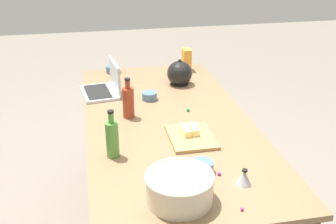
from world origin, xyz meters
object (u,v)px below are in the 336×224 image
(bottle_olive, at_px, (112,138))
(butter_stick_right, at_px, (186,130))
(laptop, at_px, (104,87))
(kettle, at_px, (180,74))
(ramekin_small, at_px, (202,167))
(mixing_bowl_large, at_px, (179,187))
(ramekin_wide, at_px, (149,96))
(ramekin_medium, at_px, (113,69))
(candy_bag, at_px, (187,60))
(kitchen_timer, at_px, (244,177))
(cutting_board, at_px, (191,137))
(bottle_soy, at_px, (128,102))
(butter_stick_left, at_px, (194,129))

(bottle_olive, xyz_separation_m, butter_stick_right, (0.13, -0.40, -0.06))
(laptop, bearing_deg, kettle, -82.11)
(butter_stick_right, xyz_separation_m, ramekin_small, (-0.36, 0.01, -0.01))
(ramekin_small, bearing_deg, kettle, -7.45)
(bottle_olive, xyz_separation_m, kettle, (0.92, -0.55, -0.02))
(mixing_bowl_large, bearing_deg, ramekin_wide, -2.36)
(ramekin_medium, relative_size, candy_bag, 0.63)
(mixing_bowl_large, xyz_separation_m, bottle_olive, (0.42, 0.24, 0.03))
(kitchen_timer, bearing_deg, ramekin_medium, 15.72)
(cutting_board, height_order, ramekin_small, ramekin_small)
(laptop, xyz_separation_m, ramekin_medium, (0.42, -0.09, -0.02))
(candy_bag, bearing_deg, cutting_board, 167.82)
(bottle_soy, distance_m, bottle_olive, 0.46)
(butter_stick_right, bearing_deg, butter_stick_left, -84.56)
(ramekin_small, relative_size, kitchen_timer, 1.38)
(ramekin_wide, xyz_separation_m, candy_bag, (0.53, -0.38, 0.06))
(bottle_olive, bearing_deg, ramekin_wide, -23.11)
(mixing_bowl_large, relative_size, kettle, 1.37)
(butter_stick_left, height_order, kitchen_timer, kitchen_timer)
(mixing_bowl_large, bearing_deg, bottle_olive, 30.11)
(bottle_soy, bearing_deg, bottle_olive, 163.84)
(ramekin_small, distance_m, kitchen_timer, 0.21)
(bottle_olive, relative_size, ramekin_small, 2.34)
(bottle_olive, bearing_deg, laptop, -0.45)
(kettle, distance_m, butter_stick_right, 0.80)
(laptop, height_order, kitchen_timer, laptop)
(bottle_olive, relative_size, butter_stick_right, 2.26)
(kettle, relative_size, ramekin_medium, 2.00)
(mixing_bowl_large, xyz_separation_m, ramekin_small, (0.19, -0.15, -0.04))
(mixing_bowl_large, bearing_deg, kitchen_timer, -79.10)
(ramekin_small, bearing_deg, candy_bag, -10.69)
(laptop, xyz_separation_m, butter_stick_right, (-0.71, -0.40, -0.01))
(kitchen_timer, bearing_deg, bottle_olive, 56.79)
(bottle_soy, relative_size, candy_bag, 1.44)
(mixing_bowl_large, xyz_separation_m, candy_bag, (1.63, -0.42, 0.02))
(kettle, bearing_deg, ramekin_medium, 52.62)
(laptop, height_order, ramekin_small, laptop)
(laptop, bearing_deg, candy_bag, -61.08)
(mixing_bowl_large, bearing_deg, laptop, 10.63)
(cutting_board, relative_size, candy_bag, 1.78)
(kettle, height_order, ramekin_wide, kettle)
(bottle_olive, height_order, butter_stick_right, bottle_olive)
(mixing_bowl_large, height_order, bottle_olive, bottle_olive)
(bottle_olive, height_order, kettle, bottle_olive)
(bottle_olive, height_order, candy_bag, bottle_olive)
(butter_stick_right, xyz_separation_m, kitchen_timer, (-0.49, -0.15, -0.00))
(cutting_board, bearing_deg, mixing_bowl_large, 160.58)
(kettle, xyz_separation_m, ramekin_small, (-1.15, 0.15, -0.05))
(kitchen_timer, bearing_deg, ramekin_small, 49.95)
(butter_stick_left, bearing_deg, kitchen_timer, -168.33)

